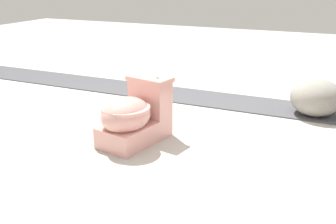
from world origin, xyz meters
name	(u,v)px	position (x,y,z in m)	size (l,w,h in m)	color
ground_plane	(141,132)	(0.00, 0.00, 0.00)	(14.00, 14.00, 0.00)	#B7B2A8
gravel_strip	(232,102)	(-1.15, 0.50, 0.01)	(0.56, 8.00, 0.01)	#4C4C51
toilet	(134,116)	(0.20, 0.04, 0.22)	(0.69, 0.49, 0.52)	#E09E93
boulder_near	(316,97)	(-1.08, 1.34, 0.18)	(0.50, 0.49, 0.37)	gray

